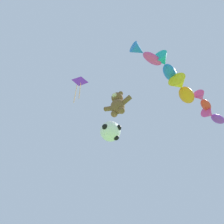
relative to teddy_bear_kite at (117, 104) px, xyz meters
name	(u,v)px	position (x,y,z in m)	size (l,w,h in m)	color
teddy_bear_kite	(117,104)	(0.00, 0.00, 0.00)	(1.76, 0.77, 1.78)	brown
soccer_ball_kite	(111,131)	(-0.49, 0.07, -1.73)	(1.12, 1.11, 1.03)	white
fish_kite_magenta	(145,54)	(2.34, -0.48, 2.62)	(1.51, 2.20, 0.71)	#E53F9E
fish_kite_cobalt	(166,67)	(3.10, 1.09, 2.82)	(0.98, 2.27, 0.93)	blue
fish_kite_tangerine	(183,90)	(3.43, 2.77, 2.04)	(1.24, 2.42, 1.12)	orange
fish_kite_crimson	(203,101)	(4.34, 4.78, 2.32)	(0.93, 2.07, 0.74)	red
fish_kite_violet	(214,116)	(4.60, 6.42, 2.03)	(1.58, 2.18, 0.83)	purple
diamond_kite	(80,83)	(-2.19, -1.14, 2.43)	(0.84, 0.80, 2.70)	purple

